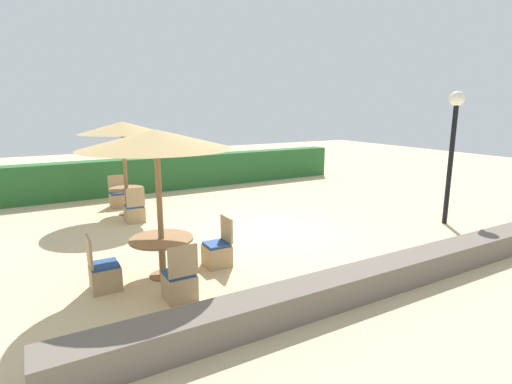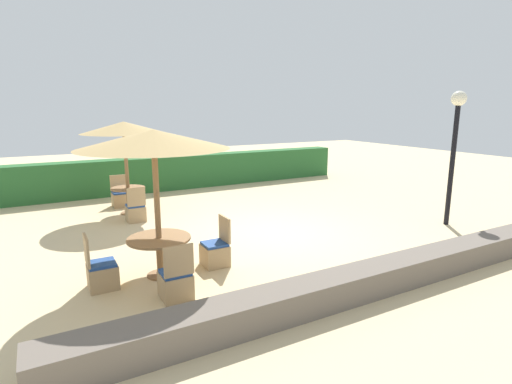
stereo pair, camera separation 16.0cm
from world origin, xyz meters
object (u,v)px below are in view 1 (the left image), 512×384
object	(u,v)px
parasol_back_left	(122,128)
patio_chair_back_left_south	(135,212)
patio_chair_front_left_south	(180,283)
patio_chair_front_left_west	(104,274)
round_table_back_left	(127,195)
round_table_front_left	(162,246)
parasol_front_left	(156,140)
patio_chair_front_left_east	(218,252)
lamp_post	(454,131)
patio_chair_back_left_north	(118,198)

from	to	relation	value
parasol_back_left	patio_chair_back_left_south	xyz separation A→B (m)	(-0.01, -0.89, -2.12)
patio_chair_front_left_south	patio_chair_front_left_west	size ratio (longest dim) A/B	1.00
round_table_back_left	round_table_front_left	world-z (taller)	round_table_back_left
parasol_front_left	patio_chair_front_left_south	size ratio (longest dim) A/B	2.78
round_table_front_left	patio_chair_front_left_east	bearing A→B (deg)	-1.50
lamp_post	round_table_back_left	distance (m)	8.69
parasol_front_left	patio_chair_back_left_south	bearing A→B (deg)	83.97
patio_chair_back_left_south	patio_chair_front_left_south	distance (m)	4.70
round_table_front_left	patio_chair_front_left_south	distance (m)	1.01
parasol_back_left	patio_chair_front_left_east	distance (m)	5.14
round_table_back_left	patio_chair_front_left_west	distance (m)	4.85
parasol_back_left	patio_chair_front_left_west	bearing A→B (deg)	-106.70
round_table_front_left	patio_chair_back_left_south	bearing A→B (deg)	83.97
round_table_back_left	patio_chair_front_left_west	size ratio (longest dim) A/B	1.00
patio_chair_back_left_north	patio_chair_front_left_south	distance (m)	6.56
parasol_front_left	round_table_front_left	xyz separation A→B (m)	(0.00, 0.00, -1.84)
round_table_back_left	patio_chair_back_left_south	xyz separation A→B (m)	(-0.01, -0.89, -0.29)
patio_chair_back_left_north	patio_chair_back_left_south	world-z (taller)	same
patio_chair_back_left_north	parasol_back_left	bearing A→B (deg)	93.43
lamp_post	patio_chair_front_left_south	size ratio (longest dim) A/B	3.57
lamp_post	parasol_back_left	distance (m)	8.51
round_table_back_left	patio_chair_back_left_south	bearing A→B (deg)	-90.82
patio_chair_back_left_north	patio_chair_back_left_south	distance (m)	1.87
patio_chair_front_left_west	parasol_front_left	bearing A→B (deg)	91.58
patio_chair_back_left_north	round_table_front_left	distance (m)	5.61
patio_chair_back_left_north	patio_chair_back_left_south	xyz separation A→B (m)	(0.05, -1.87, 0.00)
patio_chair_back_left_south	patio_chair_front_left_east	xyz separation A→B (m)	(0.66, -3.75, 0.00)
round_table_back_left	patio_chair_front_left_south	distance (m)	5.60
parasol_front_left	patio_chair_front_left_east	world-z (taller)	parasol_front_left
parasol_back_left	round_table_back_left	bearing A→B (deg)	-45.00
patio_chair_back_left_south	patio_chair_front_left_west	distance (m)	3.99
lamp_post	patio_chair_front_left_east	size ratio (longest dim) A/B	3.57
parasol_back_left	parasol_front_left	world-z (taller)	parasol_front_left
lamp_post	patio_chair_front_left_east	xyz separation A→B (m)	(-6.24, 0.36, -2.09)
patio_chair_front_left_west	lamp_post	bearing A→B (deg)	87.52
lamp_post	parasol_back_left	xyz separation A→B (m)	(-6.88, 5.00, 0.03)
parasol_front_left	round_table_back_left	bearing A→B (deg)	84.97
round_table_back_left	parasol_back_left	bearing A→B (deg)	135.00
patio_chair_front_left_south	lamp_post	bearing A→B (deg)	4.53
lamp_post	patio_chair_back_left_south	xyz separation A→B (m)	(-6.90, 4.11, -2.09)
patio_chair_back_left_south	patio_chair_front_left_west	xyz separation A→B (m)	(-1.38, -3.75, 0.00)
round_table_back_left	patio_chair_front_left_east	distance (m)	4.69
lamp_post	patio_chair_back_left_north	xyz separation A→B (m)	(-6.94, 5.97, -2.09)
patio_chair_back_left_south	round_table_front_left	bearing A→B (deg)	-96.03
patio_chair_back_left_north	parasol_front_left	distance (m)	6.00
patio_chair_back_left_south	patio_chair_front_left_west	bearing A→B (deg)	-110.20
parasol_front_left	round_table_front_left	bearing A→B (deg)	0.00
round_table_back_left	patio_chair_front_left_south	world-z (taller)	patio_chair_front_left_south
patio_chair_back_left_south	round_table_back_left	bearing A→B (deg)	89.18
round_table_front_left	patio_chair_front_left_south	world-z (taller)	patio_chair_front_left_south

